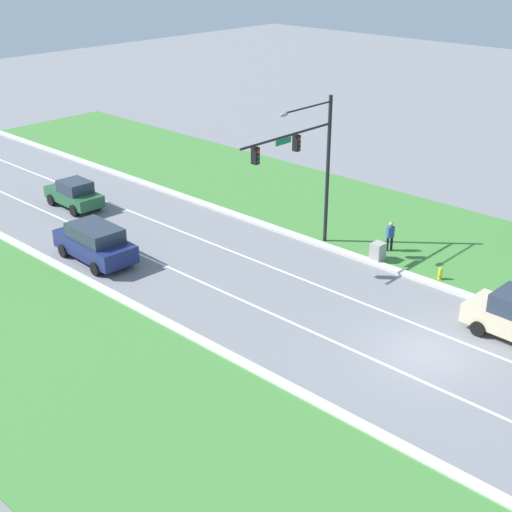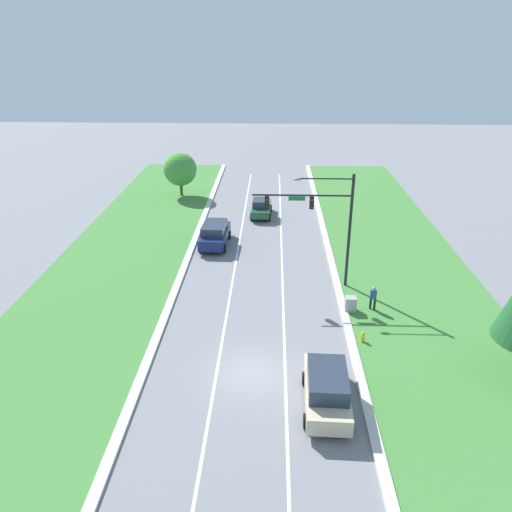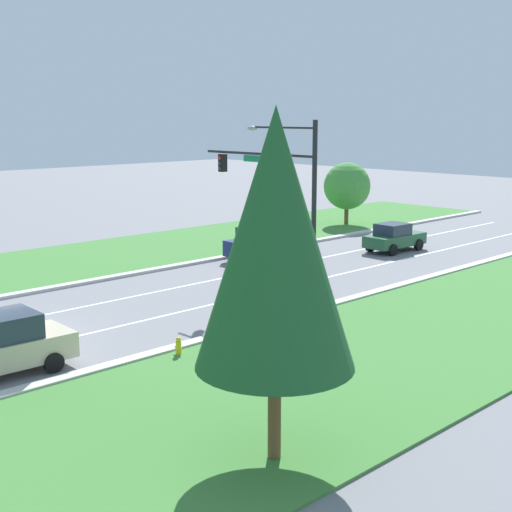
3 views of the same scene
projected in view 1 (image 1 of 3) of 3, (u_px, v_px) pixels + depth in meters
name	position (u px, v px, depth m)	size (l,w,h in m)	color
ground_plane	(427.00, 354.00, 28.78)	(160.00, 160.00, 0.00)	slate
curb_strip_right	(492.00, 304.00, 32.50)	(0.50, 90.00, 0.15)	beige
curb_strip_left	(343.00, 416.00, 25.00)	(0.50, 90.00, 0.15)	beige
grass_verge_left	(238.00, 495.00, 21.53)	(10.00, 90.00, 0.08)	#427F38
lane_stripe_inner_left	(402.00, 372.00, 27.59)	(0.14, 81.00, 0.01)	white
lane_stripe_inner_right	(449.00, 337.00, 29.98)	(0.14, 81.00, 0.01)	white
traffic_signal_mast	(306.00, 155.00, 35.75)	(6.65, 0.41, 8.06)	black
forest_sedan	(74.00, 194.00, 43.71)	(2.06, 4.26, 1.75)	#235633
navy_suv	(95.00, 242.00, 36.58)	(2.40, 5.00, 1.94)	navy
utility_cabinet	(378.00, 252.00, 36.65)	(0.70, 0.60, 1.03)	#9E9E99
pedestrian	(390.00, 235.00, 37.59)	(0.44, 0.35, 1.69)	black
fire_hydrant	(440.00, 274.00, 34.71)	(0.34, 0.20, 0.70)	gold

